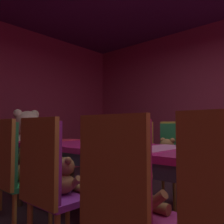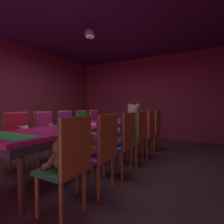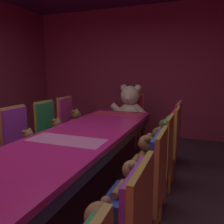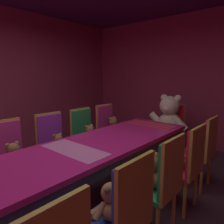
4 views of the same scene
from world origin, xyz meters
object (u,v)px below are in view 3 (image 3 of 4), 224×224
teddy_left_3 (29,141)px  teddy_right_5 (163,129)px  teddy_left_4 (57,129)px  teddy_right_3 (146,153)px  chair_left_5 (69,119)px  teddy_right_2 (131,180)px  chair_right_3 (161,155)px  banquet_table (67,149)px  chair_right_5 (173,128)px  king_teddy_bear (130,107)px  chair_left_3 (19,138)px  chair_left_4 (49,127)px  teddy_left_5 (76,120)px  chair_right_2 (150,181)px  chair_right_4 (169,140)px  teddy_right_4 (157,140)px  throne_chair (132,114)px

teddy_left_3 → teddy_right_5: (1.44, 1.17, 0.00)m
teddy_left_4 → teddy_right_3: bearing=-21.8°
chair_left_5 → teddy_right_2: size_ratio=3.22×
chair_right_3 → teddy_right_5: size_ratio=3.58×
banquet_table → teddy_right_3: 0.78m
teddy_left_4 → teddy_right_2: 1.84m
chair_right_5 → king_teddy_bear: king_teddy_bear is taller
chair_left_3 → teddy_right_5: bearing=36.4°
chair_right_5 → teddy_right_2: bearing=85.8°
teddy_left_3 → chair_left_4: bearing=102.0°
teddy_left_5 → teddy_right_5: 1.45m
chair_left_5 → teddy_left_5: size_ratio=2.91×
chair_left_5 → king_teddy_bear: 1.14m
king_teddy_bear → teddy_right_3: bearing=21.0°
chair_right_2 → teddy_right_2: chair_right_2 is taller
chair_right_5 → chair_right_4: bearing=92.4°
banquet_table → chair_right_5: bearing=59.8°
banquet_table → king_teddy_bear: (0.00, 2.18, 0.10)m
teddy_right_3 → teddy_right_4: (0.02, 0.55, -0.02)m
teddy_left_3 → throne_chair: size_ratio=0.28×
chair_left_3 → teddy_right_2: 1.70m
teddy_left_4 → chair_right_2: bearing=-36.2°
chair_left_3 → teddy_left_4: size_ratio=3.26×
teddy_right_4 → teddy_right_5: (-0.02, 0.61, -0.01)m
banquet_table → teddy_right_3: teddy_right_3 is taller
teddy_left_3 → teddy_left_5: teddy_left_5 is taller
chair_left_5 → teddy_right_2: 2.38m
chair_left_4 → throne_chair: size_ratio=1.00×
teddy_left_3 → chair_left_5: size_ratio=0.28×
banquet_table → teddy_left_4: 1.13m
chair_left_3 → teddy_left_4: chair_left_3 is taller
chair_right_3 → chair_right_4: size_ratio=1.00×
banquet_table → teddy_right_4: banquet_table is taller
teddy_right_2 → chair_right_3: bearing=-102.7°
teddy_right_5 → throne_chair: throne_chair is taller
chair_right_2 → teddy_right_4: 1.14m
chair_left_4 → teddy_right_5: size_ratio=3.58×
chair_right_3 → king_teddy_bear: (-0.86, 1.87, 0.16)m
teddy_left_5 → chair_right_4: bearing=-21.1°
chair_left_3 → chair_right_2: same height
chair_right_4 → teddy_right_5: chair_right_4 is taller
teddy_right_4 → throne_chair: 1.67m
chair_right_4 → chair_right_5: same height
teddy_right_3 → throne_chair: bearing=-70.7°
banquet_table → teddy_right_5: banquet_table is taller
chair_right_3 → teddy_right_5: (-0.15, 1.15, -0.03)m
chair_right_3 → chair_right_4: same height
teddy_left_5 → teddy_right_5: bearing=-0.7°
chair_left_4 → chair_right_4: size_ratio=1.00×
chair_right_5 → throne_chair: size_ratio=1.00×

